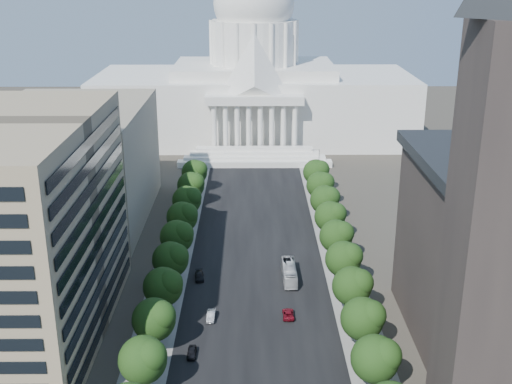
{
  "coord_description": "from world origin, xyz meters",
  "views": [
    {
      "loc": [
        -1.08,
        -61.05,
        63.53
      ],
      "look_at": [
        -0.06,
        75.88,
        15.44
      ],
      "focal_mm": 45.0,
      "sensor_mm": 36.0,
      "label": 1
    }
  ],
  "objects_px": {
    "car_dark_b": "(199,276)",
    "car_silver": "(211,316)",
    "city_bus": "(289,272)",
    "car_red": "(288,314)",
    "car_dark_a": "(192,352)"
  },
  "relations": [
    {
      "from": "car_silver",
      "to": "car_dark_b",
      "type": "relative_size",
      "value": 0.94
    },
    {
      "from": "car_red",
      "to": "car_dark_b",
      "type": "height_order",
      "value": "car_dark_b"
    },
    {
      "from": "car_dark_a",
      "to": "car_red",
      "type": "height_order",
      "value": "car_dark_a"
    },
    {
      "from": "car_dark_a",
      "to": "car_dark_b",
      "type": "height_order",
      "value": "car_dark_a"
    },
    {
      "from": "car_dark_a",
      "to": "car_dark_b",
      "type": "distance_m",
      "value": 28.98
    },
    {
      "from": "car_dark_a",
      "to": "city_bus",
      "type": "bearing_deg",
      "value": 57.51
    },
    {
      "from": "car_silver",
      "to": "car_dark_b",
      "type": "bearing_deg",
      "value": 103.7
    },
    {
      "from": "car_silver",
      "to": "car_dark_a",
      "type": "bearing_deg",
      "value": -100.12
    },
    {
      "from": "car_silver",
      "to": "city_bus",
      "type": "relative_size",
      "value": 0.37
    },
    {
      "from": "car_dark_a",
      "to": "car_red",
      "type": "relative_size",
      "value": 0.85
    },
    {
      "from": "city_bus",
      "to": "car_dark_b",
      "type": "bearing_deg",
      "value": 178.71
    },
    {
      "from": "car_dark_b",
      "to": "car_silver",
      "type": "bearing_deg",
      "value": -84.51
    },
    {
      "from": "car_dark_b",
      "to": "city_bus",
      "type": "bearing_deg",
      "value": -6.86
    },
    {
      "from": "car_dark_b",
      "to": "car_red",
      "type": "bearing_deg",
      "value": -47.59
    },
    {
      "from": "car_dark_a",
      "to": "car_dark_b",
      "type": "xyz_separation_m",
      "value": [
        -0.88,
        28.97,
        -0.0
      ]
    }
  ]
}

